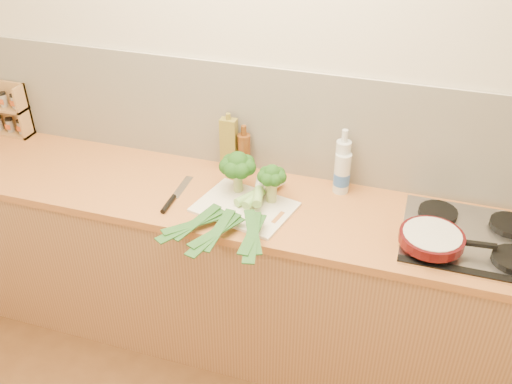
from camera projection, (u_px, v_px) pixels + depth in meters
The scene contains 16 objects.
room_shell at pixel (262, 120), 2.74m from camera, with size 3.50×3.50×3.50m.
counter at pixel (244, 272), 2.91m from camera, with size 3.20×0.62×0.90m.
gas_hob at pixel (473, 238), 2.39m from camera, with size 0.58×0.50×0.04m.
chopping_board at pixel (245, 207), 2.59m from camera, with size 0.42×0.31×0.01m, color silver.
broccoli_left at pixel (238, 166), 2.62m from camera, with size 0.17×0.17×0.21m.
broccoli_right at pixel (272, 177), 2.55m from camera, with size 0.13×0.13×0.19m.
leek_front at pixel (239, 202), 2.57m from camera, with size 0.40×0.63×0.04m.
leek_mid at pixel (244, 207), 2.51m from camera, with size 0.22×0.65×0.04m.
leek_back at pixel (256, 208), 2.47m from camera, with size 0.19×0.61×0.04m.
chefs_knife at pixel (172, 200), 2.64m from camera, with size 0.04×0.33×0.02m.
skillet at pixel (432, 238), 2.31m from camera, with size 0.39×0.26×0.05m.
spice_rack at pixel (8, 111), 3.14m from camera, with size 0.25×0.10×0.30m.
oil_tin at pixel (229, 145), 2.80m from camera, with size 0.08×0.05×0.31m.
glass_bottle at pixel (342, 165), 2.66m from camera, with size 0.07×0.07×0.31m.
amber_bottle at pixel (244, 152), 2.81m from camera, with size 0.06×0.06×0.25m.
water_bottle at pixel (342, 174), 2.66m from camera, with size 0.08×0.08×0.23m.
Camera 1 is at (0.72, -0.88, 2.39)m, focal length 40.00 mm.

